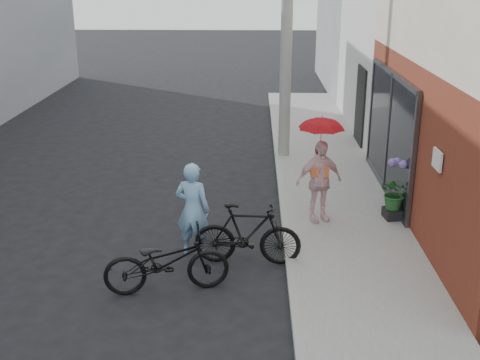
{
  "coord_description": "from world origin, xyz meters",
  "views": [
    {
      "loc": [
        0.36,
        -8.65,
        4.58
      ],
      "look_at": [
        0.11,
        1.23,
        1.1
      ],
      "focal_mm": 45.0,
      "sensor_mm": 36.0,
      "label": 1
    }
  ],
  "objects_px": {
    "bike_left": "(167,262)",
    "bike_right": "(248,234)",
    "planter": "(394,213)",
    "officer": "(193,210)",
    "kimono_woman": "(319,181)",
    "utility_pole": "(287,17)"
  },
  "relations": [
    {
      "from": "bike_right",
      "to": "planter",
      "type": "relative_size",
      "value": 4.88
    },
    {
      "from": "utility_pole",
      "to": "bike_left",
      "type": "height_order",
      "value": "utility_pole"
    },
    {
      "from": "bike_left",
      "to": "officer",
      "type": "bearing_deg",
      "value": -24.17
    },
    {
      "from": "planter",
      "to": "officer",
      "type": "bearing_deg",
      "value": -159.5
    },
    {
      "from": "utility_pole",
      "to": "kimono_woman",
      "type": "distance_m",
      "value": 4.97
    },
    {
      "from": "bike_right",
      "to": "kimono_woman",
      "type": "distance_m",
      "value": 2.06
    },
    {
      "from": "utility_pole",
      "to": "bike_right",
      "type": "bearing_deg",
      "value": -98.3
    },
    {
      "from": "utility_pole",
      "to": "kimono_woman",
      "type": "bearing_deg",
      "value": -83.89
    },
    {
      "from": "bike_right",
      "to": "kimono_woman",
      "type": "xyz_separation_m",
      "value": [
        1.29,
        1.56,
        0.37
      ]
    },
    {
      "from": "utility_pole",
      "to": "bike_left",
      "type": "xyz_separation_m",
      "value": [
        -2.03,
        -6.69,
        -3.01
      ]
    },
    {
      "from": "officer",
      "to": "bike_left",
      "type": "xyz_separation_m",
      "value": [
        -0.27,
        -1.24,
        -0.32
      ]
    },
    {
      "from": "kimono_woman",
      "to": "planter",
      "type": "distance_m",
      "value": 1.6
    },
    {
      "from": "bike_left",
      "to": "bike_right",
      "type": "xyz_separation_m",
      "value": [
        1.19,
        0.92,
        0.03
      ]
    },
    {
      "from": "bike_left",
      "to": "planter",
      "type": "distance_m",
      "value": 4.73
    },
    {
      "from": "officer",
      "to": "planter",
      "type": "relative_size",
      "value": 4.57
    },
    {
      "from": "officer",
      "to": "bike_left",
      "type": "height_order",
      "value": "officer"
    },
    {
      "from": "bike_left",
      "to": "planter",
      "type": "relative_size",
      "value": 5.22
    },
    {
      "from": "officer",
      "to": "bike_left",
      "type": "distance_m",
      "value": 1.31
    },
    {
      "from": "kimono_woman",
      "to": "utility_pole",
      "type": "bearing_deg",
      "value": 74.69
    },
    {
      "from": "kimono_woman",
      "to": "planter",
      "type": "xyz_separation_m",
      "value": [
        1.45,
        0.12,
        -0.68
      ]
    },
    {
      "from": "bike_left",
      "to": "bike_right",
      "type": "height_order",
      "value": "bike_right"
    },
    {
      "from": "utility_pole",
      "to": "planter",
      "type": "height_order",
      "value": "utility_pole"
    }
  ]
}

